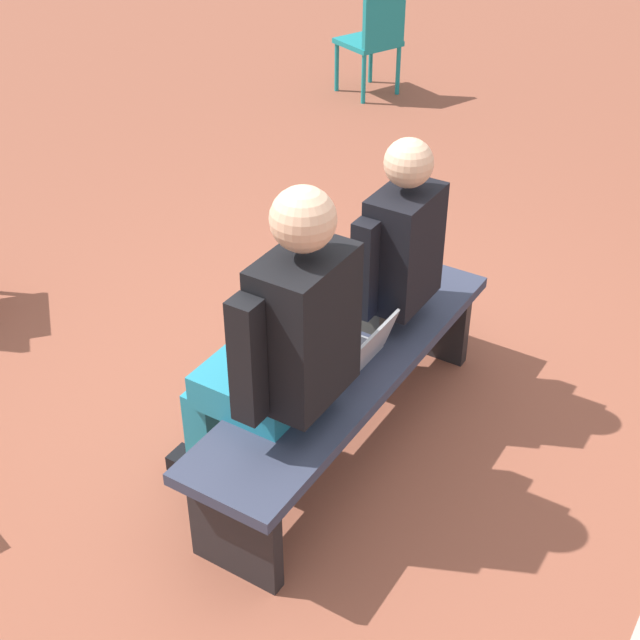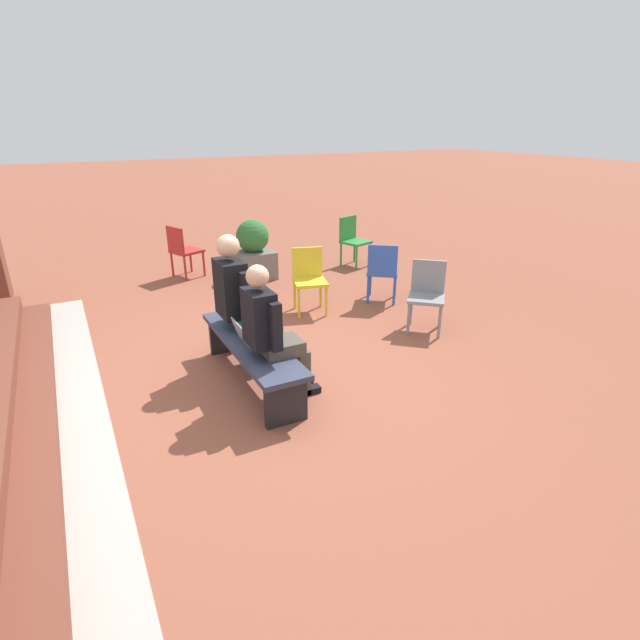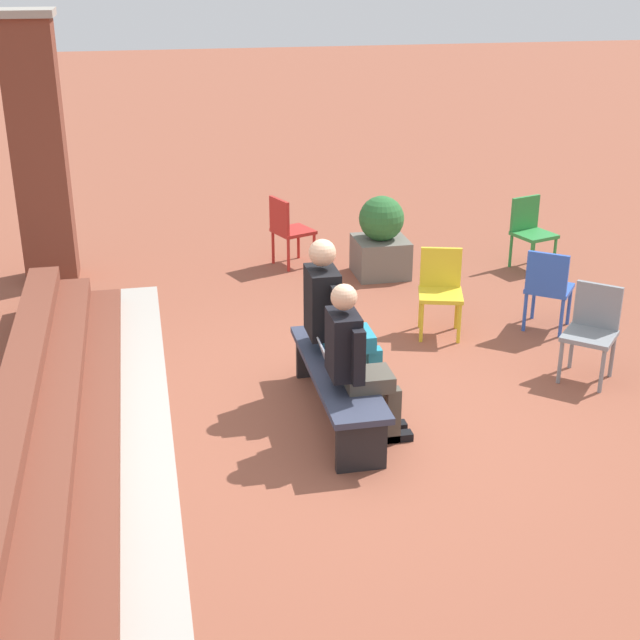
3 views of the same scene
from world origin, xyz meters
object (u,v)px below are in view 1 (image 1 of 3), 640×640
at_px(plastic_chair_foreground, 374,37).
at_px(person_student, 381,266).
at_px(bench, 349,380).
at_px(person_adult, 279,347).
at_px(laptop, 352,352).

bearing_deg(plastic_chair_foreground, person_student, 29.26).
distance_m(bench, plastic_chair_foreground, 4.30).
relative_size(person_student, person_adult, 0.92).
relative_size(person_adult, plastic_chair_foreground, 1.66).
bearing_deg(person_adult, plastic_chair_foreground, -155.39).
height_order(person_student, person_adult, person_adult).
bearing_deg(person_adult, person_student, 179.52).
distance_m(person_adult, plastic_chair_foreground, 4.62).
xyz_separation_m(bench, laptop, (-0.00, 0.01, 0.15)).
bearing_deg(bench, person_student, -170.01).
distance_m(person_student, plastic_chair_foreground, 3.95).
relative_size(bench, person_adult, 1.29).
height_order(person_student, laptop, person_student).
bearing_deg(plastic_chair_foreground, bench, 27.64).
relative_size(person_adult, laptop, 4.36).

